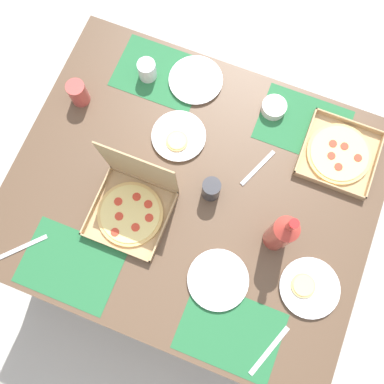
{
  "coord_description": "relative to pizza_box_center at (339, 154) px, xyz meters",
  "views": [
    {
      "loc": [
        0.15,
        -0.38,
        2.33
      ],
      "look_at": [
        0.0,
        0.0,
        0.74
      ],
      "focal_mm": 39.62,
      "sensor_mm": 36.0,
      "label": 1
    }
  ],
  "objects": [
    {
      "name": "dining_table",
      "position": [
        -0.48,
        -0.35,
        -0.11
      ],
      "size": [
        1.4,
        1.16,
        0.74
      ],
      "color": "#3F3328",
      "rests_on": "ground_plane"
    },
    {
      "name": "plate_middle",
      "position": [
        -0.62,
        -0.16,
        -0.0
      ],
      "size": [
        0.22,
        0.22,
        0.03
      ],
      "color": "white",
      "rests_on": "dining_table"
    },
    {
      "name": "pizza_box_center",
      "position": [
        0.0,
        0.0,
        0.0
      ],
      "size": [
        0.29,
        0.29,
        0.04
      ],
      "color": "tan",
      "rests_on": "dining_table"
    },
    {
      "name": "cup_clear_right",
      "position": [
        -1.05,
        -0.15,
        0.04
      ],
      "size": [
        0.07,
        0.07,
        0.11
      ],
      "primitive_type": "cylinder",
      "color": "#BF4742",
      "rests_on": "dining_table"
    },
    {
      "name": "placemat_far_right",
      "position": [
        -0.17,
        0.07,
        -0.01
      ],
      "size": [
        0.36,
        0.26,
        0.0
      ],
      "primitive_type": "cube",
      "color": "#236638",
      "rests_on": "dining_table"
    },
    {
      "name": "fork_by_far_right",
      "position": [
        -0.99,
        -0.78,
        -0.01
      ],
      "size": [
        0.14,
        0.15,
        0.0
      ],
      "primitive_type": "cube",
      "rotation": [
        0.0,
        0.0,
        0.82
      ],
      "color": "#B7B7BC",
      "rests_on": "dining_table"
    },
    {
      "name": "fork_by_far_left",
      "position": [
        -0.28,
        -0.17,
        -0.01
      ],
      "size": [
        0.09,
        0.18,
        0.0
      ],
      "primitive_type": "cube",
      "rotation": [
        0.0,
        0.0,
        1.17
      ],
      "color": "#B7B7BC",
      "rests_on": "dining_table"
    },
    {
      "name": "plate_far_right",
      "position": [
        -0.27,
        -0.63,
        -0.0
      ],
      "size": [
        0.23,
        0.23,
        0.02
      ],
      "color": "white",
      "rests_on": "dining_table"
    },
    {
      "name": "placemat_far_left",
      "position": [
        -0.8,
        0.07,
        -0.01
      ],
      "size": [
        0.36,
        0.26,
        0.0
      ],
      "primitive_type": "cube",
      "color": "#236638",
      "rests_on": "dining_table"
    },
    {
      "name": "cup_red",
      "position": [
        -0.41,
        -0.33,
        0.04
      ],
      "size": [
        0.07,
        0.07,
        0.11
      ],
      "primitive_type": "cylinder",
      "color": "#333338",
      "rests_on": "dining_table"
    },
    {
      "name": "plate_far_left",
      "position": [
        0.05,
        -0.53,
        -0.0
      ],
      "size": [
        0.22,
        0.22,
        0.03
      ],
      "color": "white",
      "rests_on": "dining_table"
    },
    {
      "name": "pizza_box_corner_right",
      "position": [
        -0.67,
        -0.49,
        0.04
      ],
      "size": [
        0.29,
        0.29,
        0.32
      ],
      "color": "tan",
      "rests_on": "dining_table"
    },
    {
      "name": "ground_plane",
      "position": [
        -0.48,
        -0.35,
        -0.75
      ],
      "size": [
        6.0,
        6.0,
        0.0
      ],
      "primitive_type": "plane",
      "color": "beige"
    },
    {
      "name": "cup_dark",
      "position": [
        -0.84,
        0.05,
        0.03
      ],
      "size": [
        0.07,
        0.07,
        0.09
      ],
      "primitive_type": "cylinder",
      "color": "silver",
      "rests_on": "dining_table"
    },
    {
      "name": "soda_bottle",
      "position": [
        -0.13,
        -0.41,
        0.12
      ],
      "size": [
        0.09,
        0.09,
        0.32
      ],
      "color": "#B2382D",
      "rests_on": "dining_table"
    },
    {
      "name": "placemat_near_right",
      "position": [
        -0.17,
        -0.78,
        -0.01
      ],
      "size": [
        0.36,
        0.26,
        0.0
      ],
      "primitive_type": "cube",
      "color": "#236638",
      "rests_on": "dining_table"
    },
    {
      "name": "condiment_bowl",
      "position": [
        -0.3,
        0.09,
        0.01
      ],
      "size": [
        0.1,
        0.1,
        0.04
      ],
      "primitive_type": "cylinder",
      "color": "white",
      "rests_on": "dining_table"
    },
    {
      "name": "plate_near_left",
      "position": [
        -0.64,
        0.09,
        -0.0
      ],
      "size": [
        0.22,
        0.22,
        0.02
      ],
      "color": "white",
      "rests_on": "dining_table"
    },
    {
      "name": "knife_by_near_right",
      "position": [
        -0.02,
        -0.79,
        -0.01
      ],
      "size": [
        0.09,
        0.2,
        0.0
      ],
      "primitive_type": "cube",
      "rotation": [
        0.0,
        0.0,
        4.36
      ],
      "color": "#B7B7BC",
      "rests_on": "dining_table"
    },
    {
      "name": "placemat_near_left",
      "position": [
        -0.8,
        -0.78,
        -0.01
      ],
      "size": [
        0.36,
        0.26,
        0.0
      ],
      "primitive_type": "cube",
      "color": "#236638",
      "rests_on": "dining_table"
    }
  ]
}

